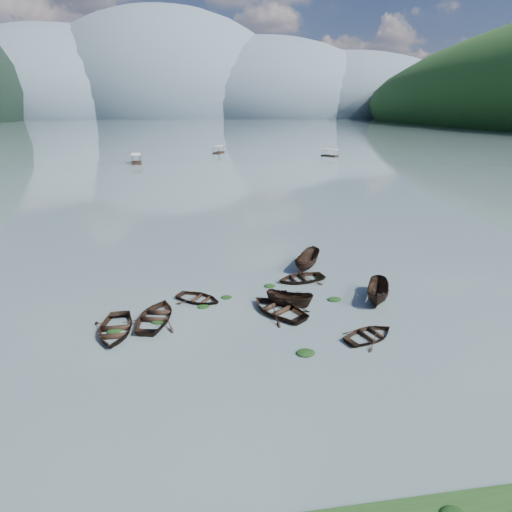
{
  "coord_description": "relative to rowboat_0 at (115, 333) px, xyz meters",
  "views": [
    {
      "loc": [
        -4.74,
        -21.38,
        14.36
      ],
      "look_at": [
        0.0,
        12.0,
        2.0
      ],
      "focal_mm": 28.0,
      "sensor_mm": 36.0,
      "label": 1
    }
  ],
  "objects": [
    {
      "name": "rowboat_5",
      "position": [
        19.91,
        2.16,
        0.0
      ],
      "size": [
        3.55,
        4.79,
        1.74
      ],
      "primitive_type": "imported",
      "rotation": [
        0.0,
        0.0,
        -0.47
      ],
      "color": "black",
      "rests_on": "ground"
    },
    {
      "name": "haze_mtn_c",
      "position": [
        150.95,
        896.37,
        0.0
      ],
      "size": [
        520.0,
        520.0,
        260.0
      ],
      "primitive_type": "ellipsoid",
      "color": "#475666",
      "rests_on": "ground"
    },
    {
      "name": "haze_mtn_b",
      "position": [
        -49.05,
        896.37,
        0.0
      ],
      "size": [
        520.0,
        520.0,
        340.0
      ],
      "primitive_type": "ellipsoid",
      "color": "#475666",
      "rests_on": "ground"
    },
    {
      "name": "pontoon_centre",
      "position": [
        13.55,
        120.9,
        0.0
      ],
      "size": [
        4.61,
        6.7,
        2.37
      ],
      "primitive_type": null,
      "rotation": [
        0.0,
        0.0,
        -0.36
      ],
      "color": "black",
      "rests_on": "ground"
    },
    {
      "name": "rowboat_7",
      "position": [
        14.77,
        6.85,
        0.0
      ],
      "size": [
        4.83,
        3.86,
        0.9
      ],
      "primitive_type": "imported",
      "rotation": [
        0.0,
        0.0,
        4.9
      ],
      "color": "black",
      "rests_on": "ground"
    },
    {
      "name": "weed_clump_2",
      "position": [
        12.29,
        -4.3,
        0.0
      ],
      "size": [
        1.19,
        0.95,
        0.26
      ],
      "primitive_type": "ellipsoid",
      "color": "black",
      "rests_on": "ground"
    },
    {
      "name": "rowboat_1",
      "position": [
        2.64,
        1.39,
        0.0
      ],
      "size": [
        4.47,
        5.54,
        1.01
      ],
      "primitive_type": "imported",
      "rotation": [
        0.0,
        0.0,
        2.93
      ],
      "color": "black",
      "rests_on": "ground"
    },
    {
      "name": "rowboat_8",
      "position": [
        16.11,
        9.83,
        0.0
      ],
      "size": [
        4.0,
        4.77,
        1.77
      ],
      "primitive_type": "imported",
      "rotation": [
        0.0,
        0.0,
        2.55
      ],
      "color": "black",
      "rests_on": "ground"
    },
    {
      "name": "ground_plane",
      "position": [
        10.95,
        -3.63,
        0.0
      ],
      "size": [
        2400.0,
        2400.0,
        0.0
      ],
      "primitive_type": "plane",
      "color": "#4C5C5F"
    },
    {
      "name": "pontoon_left",
      "position": [
        -11.33,
        95.05,
        0.0
      ],
      "size": [
        3.66,
        6.89,
        2.51
      ],
      "primitive_type": null,
      "rotation": [
        0.0,
        0.0,
        0.15
      ],
      "color": "black",
      "rests_on": "ground"
    },
    {
      "name": "weed_clump_1",
      "position": [
        7.94,
        4.33,
        0.0
      ],
      "size": [
        0.91,
        0.73,
        0.2
      ],
      "primitive_type": "ellipsoid",
      "color": "black",
      "rests_on": "ground"
    },
    {
      "name": "weed_clump_0",
      "position": [
        -0.11,
        0.13,
        0.0
      ],
      "size": [
        1.01,
        0.83,
        0.22
      ],
      "primitive_type": "ellipsoid",
      "color": "black",
      "rests_on": "ground"
    },
    {
      "name": "pontoon_right",
      "position": [
        49.34,
        105.36,
        0.0
      ],
      "size": [
        5.31,
        5.81,
        2.14
      ],
      "primitive_type": null,
      "rotation": [
        0.0,
        0.0,
        0.68
      ],
      "color": "black",
      "rests_on": "ground"
    },
    {
      "name": "rowboat_2",
      "position": [
        12.7,
        2.23,
        0.0
      ],
      "size": [
        3.99,
        2.96,
        1.45
      ],
      "primitive_type": "imported",
      "rotation": [
        0.0,
        0.0,
        1.1
      ],
      "color": "black",
      "rests_on": "ground"
    },
    {
      "name": "rowboat_0",
      "position": [
        0.0,
        0.0,
        0.0
      ],
      "size": [
        3.56,
        4.88,
        0.99
      ],
      "primitive_type": "imported",
      "rotation": [
        0.0,
        0.0,
        0.03
      ],
      "color": "black",
      "rests_on": "ground"
    },
    {
      "name": "weed_clump_5",
      "position": [
        2.85,
        1.1,
        0.0
      ],
      "size": [
        1.12,
        0.9,
        0.24
      ],
      "primitive_type": "ellipsoid",
      "color": "black",
      "rests_on": "ground"
    },
    {
      "name": "rowboat_3",
      "position": [
        11.67,
        1.31,
        0.0
      ],
      "size": [
        5.72,
        6.03,
        1.02
      ],
      "primitive_type": "imported",
      "rotation": [
        0.0,
        0.0,
        3.77
      ],
      "color": "black",
      "rests_on": "ground"
    },
    {
      "name": "haze_mtn_d",
      "position": [
        330.95,
        896.37,
        0.0
      ],
      "size": [
        520.0,
        520.0,
        220.0
      ],
      "primitive_type": "ellipsoid",
      "color": "#475666",
      "rests_on": "ground"
    },
    {
      "name": "haze_mtn_a",
      "position": [
        -249.05,
        896.37,
        0.0
      ],
      "size": [
        520.0,
        520.0,
        280.0
      ],
      "primitive_type": "ellipsoid",
      "color": "#475666",
      "rests_on": "ground"
    },
    {
      "name": "weed_clump_3",
      "position": [
        11.82,
        6.02,
        0.0
      ],
      "size": [
        0.99,
        0.83,
        0.22
      ],
      "primitive_type": "ellipsoid",
      "color": "black",
      "rests_on": "ground"
    },
    {
      "name": "rowboat_6",
      "position": [
        5.68,
        4.1,
        0.0
      ],
      "size": [
        4.67,
        4.33,
        0.79
      ],
      "primitive_type": "imported",
      "rotation": [
        0.0,
        0.0,
        1.01
      ],
      "color": "black",
      "rests_on": "ground"
    },
    {
      "name": "rowboat_4",
      "position": [
        17.04,
        -3.07,
        0.0
      ],
      "size": [
        4.59,
        3.97,
        0.8
      ],
      "primitive_type": "imported",
      "rotation": [
        0.0,
        0.0,
        1.95
      ],
      "color": "black",
      "rests_on": "ground"
    },
    {
      "name": "weed_clump_6",
      "position": [
        6.05,
        2.97,
        0.0
      ],
      "size": [
        0.91,
        0.76,
        0.19
      ],
      "primitive_type": "ellipsoid",
      "color": "black",
      "rests_on": "ground"
    },
    {
      "name": "weed_clump_4",
      "position": [
        16.52,
        2.71,
        0.0
      ],
      "size": [
        1.1,
        0.87,
        0.23
      ],
      "primitive_type": "ellipsoid",
      "color": "black",
      "rests_on": "ground"
    },
    {
      "name": "weed_clump_7",
      "position": [
        16.73,
        7.24,
        0.0
      ],
      "size": [
        1.06,
        0.85,
        0.23
      ],
      "primitive_type": "ellipsoid",
      "color": "black",
      "rests_on": "ground"
    }
  ]
}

